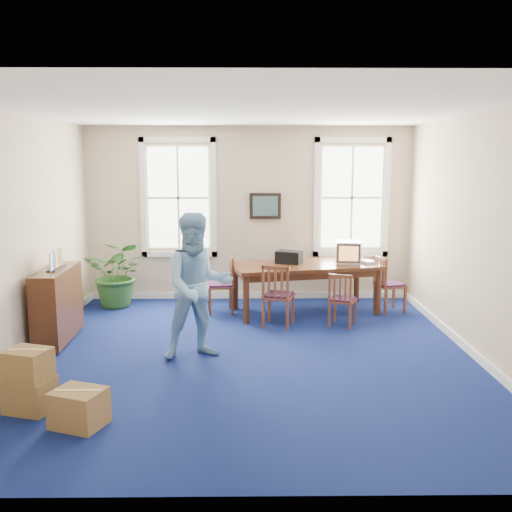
{
  "coord_description": "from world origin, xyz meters",
  "views": [
    {
      "loc": [
        0.01,
        -7.3,
        2.57
      ],
      "look_at": [
        0.1,
        0.6,
        1.25
      ],
      "focal_mm": 40.0,
      "sensor_mm": 36.0,
      "label": 1
    }
  ],
  "objects_px": {
    "man": "(198,286)",
    "cardboard_boxes": "(49,376)",
    "chair_near_left": "(278,295)",
    "potted_plant": "(118,274)",
    "conference_table": "(305,288)",
    "credenza": "(58,307)",
    "crt_tv": "(348,252)"
  },
  "relations": [
    {
      "from": "man",
      "to": "cardboard_boxes",
      "type": "xyz_separation_m",
      "value": [
        -1.43,
        -1.55,
        -0.61
      ]
    },
    {
      "from": "chair_near_left",
      "to": "man",
      "type": "distance_m",
      "value": 1.88
    },
    {
      "from": "man",
      "to": "potted_plant",
      "type": "relative_size",
      "value": 1.62
    },
    {
      "from": "conference_table",
      "to": "chair_near_left",
      "type": "distance_m",
      "value": 0.99
    },
    {
      "from": "conference_table",
      "to": "potted_plant",
      "type": "xyz_separation_m",
      "value": [
        -3.3,
        0.41,
        0.17
      ]
    },
    {
      "from": "chair_near_left",
      "to": "credenza",
      "type": "distance_m",
      "value": 3.28
    },
    {
      "from": "crt_tv",
      "to": "cardboard_boxes",
      "type": "height_order",
      "value": "crt_tv"
    },
    {
      "from": "man",
      "to": "credenza",
      "type": "height_order",
      "value": "man"
    },
    {
      "from": "man",
      "to": "potted_plant",
      "type": "height_order",
      "value": "man"
    },
    {
      "from": "chair_near_left",
      "to": "potted_plant",
      "type": "bearing_deg",
      "value": -7.69
    },
    {
      "from": "man",
      "to": "credenza",
      "type": "relative_size",
      "value": 1.47
    },
    {
      "from": "chair_near_left",
      "to": "man",
      "type": "height_order",
      "value": "man"
    },
    {
      "from": "crt_tv",
      "to": "credenza",
      "type": "bearing_deg",
      "value": -152.08
    },
    {
      "from": "credenza",
      "to": "cardboard_boxes",
      "type": "xyz_separation_m",
      "value": [
        0.64,
        -2.23,
        -0.16
      ]
    },
    {
      "from": "man",
      "to": "cardboard_boxes",
      "type": "bearing_deg",
      "value": -150.58
    },
    {
      "from": "conference_table",
      "to": "potted_plant",
      "type": "relative_size",
      "value": 2.08
    },
    {
      "from": "man",
      "to": "cardboard_boxes",
      "type": "distance_m",
      "value": 2.2
    },
    {
      "from": "crt_tv",
      "to": "chair_near_left",
      "type": "distance_m",
      "value": 1.62
    },
    {
      "from": "conference_table",
      "to": "cardboard_boxes",
      "type": "relative_size",
      "value": 2.03
    },
    {
      "from": "man",
      "to": "credenza",
      "type": "xyz_separation_m",
      "value": [
        -2.07,
        0.68,
        -0.45
      ]
    },
    {
      "from": "potted_plant",
      "to": "cardboard_boxes",
      "type": "distance_m",
      "value": 4.24
    },
    {
      "from": "conference_table",
      "to": "crt_tv",
      "type": "distance_m",
      "value": 0.95
    },
    {
      "from": "crt_tv",
      "to": "potted_plant",
      "type": "xyz_separation_m",
      "value": [
        -4.03,
        0.35,
        -0.44
      ]
    },
    {
      "from": "crt_tv",
      "to": "credenza",
      "type": "xyz_separation_m",
      "value": [
        -4.43,
        -1.65,
        -0.52
      ]
    },
    {
      "from": "chair_near_left",
      "to": "potted_plant",
      "type": "relative_size",
      "value": 0.84
    },
    {
      "from": "conference_table",
      "to": "credenza",
      "type": "bearing_deg",
      "value": -168.97
    },
    {
      "from": "cardboard_boxes",
      "to": "crt_tv",
      "type": "bearing_deg",
      "value": 45.62
    },
    {
      "from": "credenza",
      "to": "potted_plant",
      "type": "height_order",
      "value": "potted_plant"
    },
    {
      "from": "chair_near_left",
      "to": "credenza",
      "type": "xyz_separation_m",
      "value": [
        -3.2,
        -0.75,
        0.01
      ]
    },
    {
      "from": "crt_tv",
      "to": "cardboard_boxes",
      "type": "xyz_separation_m",
      "value": [
        -3.8,
        -3.88,
        -0.68
      ]
    },
    {
      "from": "chair_near_left",
      "to": "conference_table",
      "type": "bearing_deg",
      "value": -104.52
    },
    {
      "from": "cardboard_boxes",
      "to": "man",
      "type": "bearing_deg",
      "value": 47.28
    }
  ]
}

